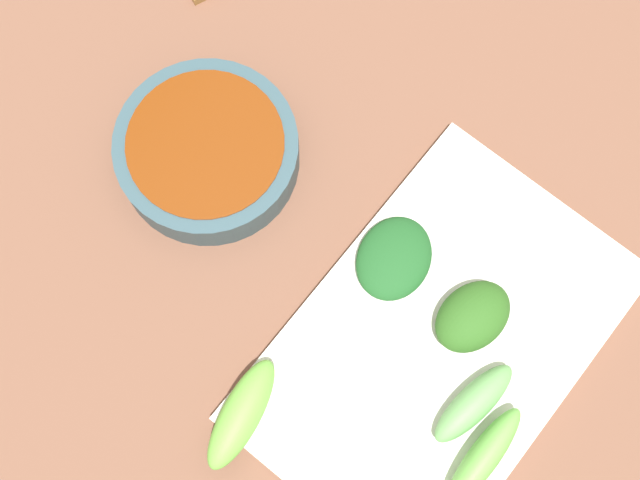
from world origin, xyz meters
The scene contains 8 objects.
tabletop centered at (0.00, 0.00, 0.01)m, with size 2.10×2.10×0.02m, color brown.
sauce_bowl centered at (-0.10, -0.02, 0.04)m, with size 0.14×0.14×0.04m.
serving_plate centered at (0.12, -0.03, 0.03)m, with size 0.19×0.29×0.01m, color silver.
broccoli_leafy_0 centered at (0.13, 0.00, 0.05)m, with size 0.04×0.06×0.03m, color #2B5B1D.
broccoli_stalk_1 centered at (0.20, -0.07, 0.05)m, with size 0.02×0.08×0.03m, color #6ABA4B.
broccoli_leafy_2 centered at (0.06, 0.00, 0.04)m, with size 0.05×0.07×0.02m, color #1C5222.
broccoli_stalk_3 centered at (0.17, -0.05, 0.04)m, with size 0.02×0.07×0.02m, color #64A357.
broccoli_stalk_4 centered at (0.05, -0.16, 0.04)m, with size 0.03×0.08×0.02m, color #69B340.
Camera 1 is at (0.12, -0.16, 0.68)m, focal length 50.45 mm.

